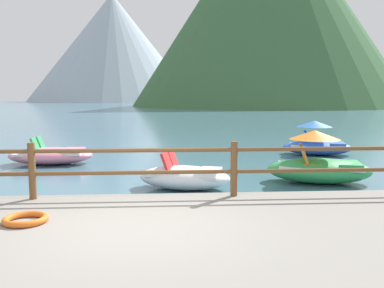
# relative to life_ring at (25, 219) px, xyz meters

# --- Properties ---
(ground_plane) EXTENTS (200.00, 200.00, 0.00)m
(ground_plane) POSITION_rel_life_ring_xyz_m (1.40, 39.78, -0.45)
(ground_plane) COLOR #477084
(dock_railing) EXTENTS (23.92, 0.12, 0.95)m
(dock_railing) POSITION_rel_life_ring_xyz_m (1.40, 1.33, 0.53)
(dock_railing) COLOR brown
(dock_railing) RESTS_ON promenade_dock
(life_ring) EXTENTS (0.61, 0.61, 0.09)m
(life_ring) POSITION_rel_life_ring_xyz_m (0.00, 0.00, 0.00)
(life_ring) COLOR orange
(life_ring) RESTS_ON promenade_dock
(pedal_boat_0) EXTENTS (2.57, 1.37, 0.85)m
(pedal_boat_0) POSITION_rel_life_ring_xyz_m (-1.61, 7.41, -0.17)
(pedal_boat_0) COLOR pink
(pedal_boat_0) RESTS_ON ground
(pedal_boat_1) EXTENTS (2.36, 1.73, 0.86)m
(pedal_boat_1) POSITION_rel_life_ring_xyz_m (2.36, 3.67, -0.16)
(pedal_boat_1) COLOR white
(pedal_boat_1) RESTS_ON ground
(pedal_boat_3) EXTENTS (2.72, 1.85, 1.28)m
(pedal_boat_3) POSITION_rel_life_ring_xyz_m (5.66, 4.13, -0.02)
(pedal_boat_3) COLOR green
(pedal_boat_3) RESTS_ON ground
(pedal_boat_4) EXTENTS (2.66, 1.89, 1.22)m
(pedal_boat_4) POSITION_rel_life_ring_xyz_m (7.36, 8.84, -0.04)
(pedal_boat_4) COLOR blue
(pedal_boat_4) RESTS_ON ground
(cliff_headland) EXTENTS (51.20, 51.20, 39.50)m
(cliff_headland) POSITION_rel_life_ring_xyz_m (19.92, 75.11, 18.09)
(cliff_headland) COLOR #386038
(cliff_headland) RESTS_ON ground
(distant_peak) EXTENTS (53.29, 53.29, 33.59)m
(distant_peak) POSITION_rel_life_ring_xyz_m (-14.33, 131.46, 16.35)
(distant_peak) COLOR #9EADBC
(distant_peak) RESTS_ON ground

